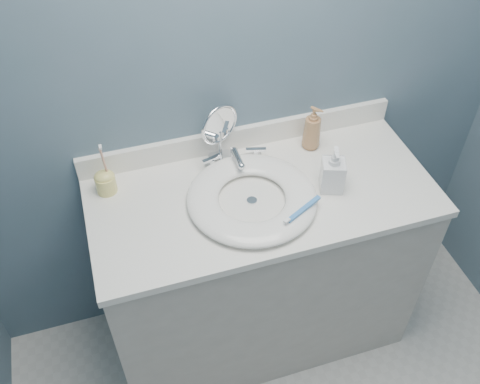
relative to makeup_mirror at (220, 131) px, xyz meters
name	(u,v)px	position (x,y,z in m)	size (l,w,h in m)	color
back_wall	(239,73)	(0.09, 0.05, 0.19)	(2.20, 0.02, 2.40)	#4C6472
vanity_cabinet	(259,271)	(0.09, -0.22, -0.58)	(1.20, 0.55, 0.85)	beige
countertop	(263,196)	(0.09, -0.22, -0.14)	(1.22, 0.57, 0.03)	white
backsplash	(240,137)	(0.09, 0.04, -0.08)	(1.22, 0.02, 0.09)	white
basin	(252,198)	(0.04, -0.25, -0.11)	(0.45, 0.45, 0.04)	white
drain	(252,201)	(0.04, -0.25, -0.13)	(0.04, 0.04, 0.01)	silver
faucet	(235,160)	(0.04, -0.06, -0.10)	(0.25, 0.13, 0.07)	silver
makeup_mirror	(220,131)	(0.00, 0.00, 0.00)	(0.15, 0.09, 0.24)	silver
soap_bottle_amber	(312,128)	(0.35, -0.04, -0.04)	(0.07, 0.07, 0.18)	#AA784C
soap_bottle_clear	(333,169)	(0.33, -0.27, -0.04)	(0.08, 0.08, 0.18)	silver
toothbrush_holder	(105,181)	(-0.43, -0.05, -0.08)	(0.07, 0.07, 0.21)	#E5D872
toothbrush_lying	(303,210)	(0.17, -0.38, -0.09)	(0.16, 0.09, 0.02)	#397ECB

